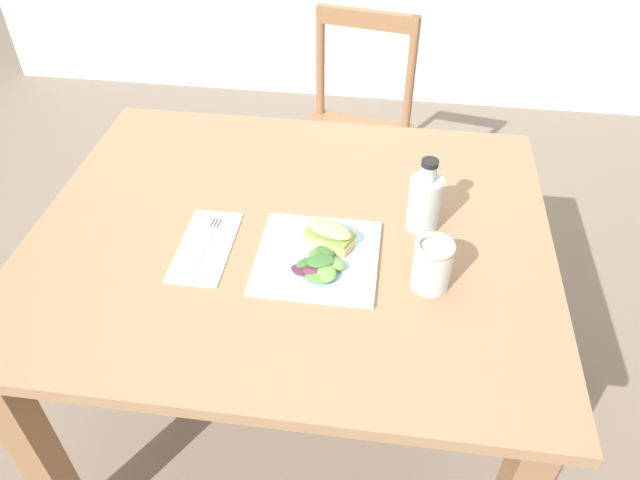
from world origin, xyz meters
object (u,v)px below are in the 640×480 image
dining_table (292,267)px  fork_on_napkin (208,240)px  sandwich_half_front (329,234)px  mason_jar_iced_tea (432,266)px  bottle_cold_brew (424,204)px  chair_wooden_far (352,138)px  plate_lunch (317,257)px

dining_table → fork_on_napkin: fork_on_napkin is taller
sandwich_half_front → mason_jar_iced_tea: 0.24m
dining_table → sandwich_half_front: size_ratio=9.80×
fork_on_napkin → bottle_cold_brew: 0.49m
chair_wooden_far → bottle_cold_brew: bearing=-74.6°
fork_on_napkin → mason_jar_iced_tea: size_ratio=1.65×
dining_table → bottle_cold_brew: size_ratio=6.56×
plate_lunch → dining_table: bearing=130.0°
mason_jar_iced_tea → sandwich_half_front: bearing=159.1°
dining_table → bottle_cold_brew: 0.35m
plate_lunch → bottle_cold_brew: bottle_cold_brew is taller
bottle_cold_brew → plate_lunch: bearing=-147.1°
sandwich_half_front → mason_jar_iced_tea: (0.22, -0.08, 0.01)m
sandwich_half_front → dining_table: bearing=152.4°
plate_lunch → fork_on_napkin: (-0.25, 0.02, 0.00)m
dining_table → chair_wooden_far: chair_wooden_far is taller
sandwich_half_front → bottle_cold_brew: bottle_cold_brew is taller
plate_lunch → bottle_cold_brew: size_ratio=1.46×
dining_table → bottle_cold_brew: (0.30, 0.05, 0.18)m
sandwich_half_front → mason_jar_iced_tea: size_ratio=1.07×
chair_wooden_far → fork_on_napkin: bearing=-104.3°
plate_lunch → sandwich_half_front: 0.06m
sandwich_half_front → fork_on_napkin: bearing=-176.1°
chair_wooden_far → sandwich_half_front: chair_wooden_far is taller
sandwich_half_front → fork_on_napkin: size_ratio=0.65×
dining_table → chair_wooden_far: bearing=85.7°
dining_table → chair_wooden_far: (0.07, 0.89, -0.17)m
chair_wooden_far → sandwich_half_front: bearing=-88.3°
plate_lunch → mason_jar_iced_tea: 0.25m
plate_lunch → mason_jar_iced_tea: (0.24, -0.04, 0.05)m
chair_wooden_far → bottle_cold_brew: bottle_cold_brew is taller
chair_wooden_far → plate_lunch: size_ratio=3.31×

